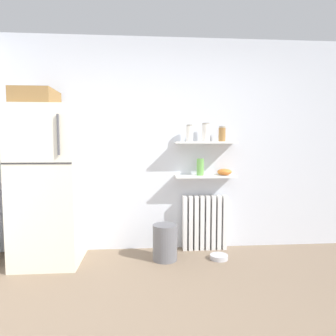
{
  "coord_description": "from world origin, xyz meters",
  "views": [
    {
      "loc": [
        -0.43,
        -1.68,
        1.32
      ],
      "look_at": [
        -0.18,
        1.6,
        1.05
      ],
      "focal_mm": 31.84,
      "sensor_mm": 36.0,
      "label": 1
    }
  ],
  "objects_px": {
    "storage_jar_1": "(206,132)",
    "trash_bin": "(165,242)",
    "pet_food_bowl": "(219,257)",
    "shelf_bowl": "(225,172)",
    "radiator": "(204,223)",
    "refrigerator": "(48,182)",
    "vase": "(200,167)",
    "storage_jar_0": "(190,133)",
    "storage_jar_2": "(222,134)"
  },
  "relations": [
    {
      "from": "storage_jar_1",
      "to": "trash_bin",
      "type": "bearing_deg",
      "value": -151.53
    },
    {
      "from": "refrigerator",
      "to": "radiator",
      "type": "xyz_separation_m",
      "value": [
        1.8,
        0.25,
        -0.56
      ]
    },
    {
      "from": "vase",
      "to": "shelf_bowl",
      "type": "xyz_separation_m",
      "value": [
        0.3,
        0.0,
        -0.06
      ]
    },
    {
      "from": "radiator",
      "to": "vase",
      "type": "height_order",
      "value": "vase"
    },
    {
      "from": "storage_jar_0",
      "to": "shelf_bowl",
      "type": "distance_m",
      "value": 0.64
    },
    {
      "from": "refrigerator",
      "to": "vase",
      "type": "relative_size",
      "value": 9.3
    },
    {
      "from": "refrigerator",
      "to": "vase",
      "type": "bearing_deg",
      "value": 7.33
    },
    {
      "from": "shelf_bowl",
      "to": "pet_food_bowl",
      "type": "distance_m",
      "value": 1.01
    },
    {
      "from": "storage_jar_1",
      "to": "storage_jar_2",
      "type": "bearing_deg",
      "value": 0.0
    },
    {
      "from": "storage_jar_0",
      "to": "storage_jar_2",
      "type": "xyz_separation_m",
      "value": [
        0.4,
        0.0,
        -0.01
      ]
    },
    {
      "from": "storage_jar_1",
      "to": "vase",
      "type": "bearing_deg",
      "value": 180.0
    },
    {
      "from": "vase",
      "to": "storage_jar_0",
      "type": "bearing_deg",
      "value": -180.0
    },
    {
      "from": "storage_jar_0",
      "to": "vase",
      "type": "height_order",
      "value": "storage_jar_0"
    },
    {
      "from": "trash_bin",
      "to": "radiator",
      "type": "bearing_deg",
      "value": 30.99
    },
    {
      "from": "storage_jar_2",
      "to": "trash_bin",
      "type": "height_order",
      "value": "storage_jar_2"
    },
    {
      "from": "storage_jar_1",
      "to": "pet_food_bowl",
      "type": "xyz_separation_m",
      "value": [
        0.1,
        -0.31,
        -1.43
      ]
    },
    {
      "from": "radiator",
      "to": "shelf_bowl",
      "type": "bearing_deg",
      "value": -7.21
    },
    {
      "from": "storage_jar_0",
      "to": "shelf_bowl",
      "type": "bearing_deg",
      "value": 0.0
    },
    {
      "from": "vase",
      "to": "shelf_bowl",
      "type": "distance_m",
      "value": 0.31
    },
    {
      "from": "trash_bin",
      "to": "storage_jar_2",
      "type": "bearing_deg",
      "value": 21.37
    },
    {
      "from": "refrigerator",
      "to": "radiator",
      "type": "distance_m",
      "value": 1.9
    },
    {
      "from": "storage_jar_2",
      "to": "vase",
      "type": "xyz_separation_m",
      "value": [
        -0.26,
        0.0,
        -0.4
      ]
    },
    {
      "from": "storage_jar_0",
      "to": "vase",
      "type": "distance_m",
      "value": 0.43
    },
    {
      "from": "storage_jar_0",
      "to": "shelf_bowl",
      "type": "relative_size",
      "value": 1.14
    },
    {
      "from": "shelf_bowl",
      "to": "pet_food_bowl",
      "type": "bearing_deg",
      "value": -113.32
    },
    {
      "from": "pet_food_bowl",
      "to": "storage_jar_1",
      "type": "bearing_deg",
      "value": 108.47
    },
    {
      "from": "radiator",
      "to": "shelf_bowl",
      "type": "xyz_separation_m",
      "value": [
        0.24,
        -0.03,
        0.64
      ]
    },
    {
      "from": "refrigerator",
      "to": "shelf_bowl",
      "type": "relative_size",
      "value": 10.73
    },
    {
      "from": "storage_jar_0",
      "to": "storage_jar_1",
      "type": "height_order",
      "value": "storage_jar_1"
    },
    {
      "from": "storage_jar_1",
      "to": "pet_food_bowl",
      "type": "height_order",
      "value": "storage_jar_1"
    },
    {
      "from": "storage_jar_2",
      "to": "vase",
      "type": "distance_m",
      "value": 0.48
    },
    {
      "from": "refrigerator",
      "to": "vase",
      "type": "distance_m",
      "value": 1.76
    },
    {
      "from": "shelf_bowl",
      "to": "trash_bin",
      "type": "height_order",
      "value": "shelf_bowl"
    },
    {
      "from": "refrigerator",
      "to": "pet_food_bowl",
      "type": "xyz_separation_m",
      "value": [
        1.91,
        -0.09,
        -0.87
      ]
    },
    {
      "from": "trash_bin",
      "to": "pet_food_bowl",
      "type": "bearing_deg",
      "value": -2.85
    },
    {
      "from": "storage_jar_2",
      "to": "trash_bin",
      "type": "relative_size",
      "value": 0.46
    },
    {
      "from": "refrigerator",
      "to": "storage_jar_1",
      "type": "xyz_separation_m",
      "value": [
        1.8,
        0.22,
        0.56
      ]
    },
    {
      "from": "storage_jar_0",
      "to": "vase",
      "type": "bearing_deg",
      "value": 0.0
    },
    {
      "from": "shelf_bowl",
      "to": "vase",
      "type": "bearing_deg",
      "value": 180.0
    },
    {
      "from": "vase",
      "to": "shelf_bowl",
      "type": "bearing_deg",
      "value": 0.0
    },
    {
      "from": "trash_bin",
      "to": "storage_jar_0",
      "type": "bearing_deg",
      "value": 41.46
    },
    {
      "from": "refrigerator",
      "to": "storage_jar_1",
      "type": "bearing_deg",
      "value": 7.07
    },
    {
      "from": "trash_bin",
      "to": "pet_food_bowl",
      "type": "height_order",
      "value": "trash_bin"
    },
    {
      "from": "trash_bin",
      "to": "storage_jar_1",
      "type": "bearing_deg",
      "value": 28.47
    },
    {
      "from": "radiator",
      "to": "storage_jar_0",
      "type": "bearing_deg",
      "value": -171.42
    },
    {
      "from": "storage_jar_1",
      "to": "trash_bin",
      "type": "relative_size",
      "value": 0.55
    },
    {
      "from": "storage_jar_2",
      "to": "shelf_bowl",
      "type": "distance_m",
      "value": 0.46
    },
    {
      "from": "storage_jar_1",
      "to": "shelf_bowl",
      "type": "bearing_deg",
      "value": 0.0
    },
    {
      "from": "shelf_bowl",
      "to": "pet_food_bowl",
      "type": "xyz_separation_m",
      "value": [
        -0.13,
        -0.31,
        -0.95
      ]
    },
    {
      "from": "radiator",
      "to": "trash_bin",
      "type": "xyz_separation_m",
      "value": [
        -0.51,
        -0.31,
        -0.13
      ]
    }
  ]
}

